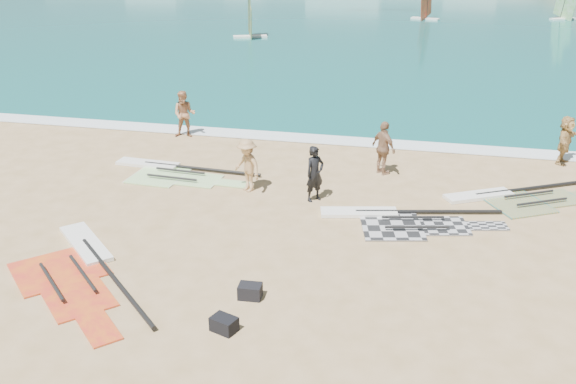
% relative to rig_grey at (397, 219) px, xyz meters
% --- Properties ---
extents(ground, '(300.00, 300.00, 0.00)m').
position_rel_rig_grey_xyz_m(ground, '(-1.86, -4.81, -0.05)').
color(ground, tan).
rests_on(ground, ground).
extents(surf_line, '(300.00, 1.20, 0.04)m').
position_rel_rig_grey_xyz_m(surf_line, '(-1.86, 7.49, -0.05)').
color(surf_line, white).
rests_on(surf_line, ground).
extents(rig_grey, '(5.85, 2.91, 0.20)m').
position_rel_rig_grey_xyz_m(rig_grey, '(0.00, 0.00, 0.00)').
color(rig_grey, black).
rests_on(rig_grey, ground).
extents(rig_green, '(5.79, 2.44, 0.20)m').
position_rel_rig_grey_xyz_m(rig_green, '(-8.53, 2.38, 0.00)').
color(rig_green, '#74CE36').
rests_on(rig_green, ground).
extents(rig_orange, '(5.57, 3.87, 0.20)m').
position_rel_rig_grey_xyz_m(rig_orange, '(3.77, 2.62, -0.00)').
color(rig_orange, '#FFA32C').
rests_on(rig_orange, ground).
extents(rig_red, '(5.20, 5.65, 0.21)m').
position_rel_rig_grey_xyz_m(rig_red, '(-8.07, -4.94, 0.00)').
color(rig_red, red).
rests_on(rig_red, ground).
extents(gear_bag_near, '(0.58, 0.44, 0.36)m').
position_rel_rig_grey_xyz_m(gear_bag_near, '(-3.26, -5.30, 0.13)').
color(gear_bag_near, black).
rests_on(gear_bag_near, ground).
extents(gear_bag_far, '(0.68, 0.57, 0.34)m').
position_rel_rig_grey_xyz_m(gear_bag_far, '(-3.45, -6.78, 0.12)').
color(gear_bag_far, black).
rests_on(gear_bag_far, ground).
extents(person_wetsuit, '(0.80, 0.81, 1.89)m').
position_rel_rig_grey_xyz_m(person_wetsuit, '(-2.81, 1.03, 0.89)').
color(person_wetsuit, black).
rests_on(person_wetsuit, ground).
extents(beachgoer_left, '(1.09, 0.92, 2.02)m').
position_rel_rig_grey_xyz_m(beachgoer_left, '(-9.55, 6.69, 0.96)').
color(beachgoer_left, '#B27A52').
rests_on(beachgoer_left, ground).
extents(beachgoer_mid, '(1.38, 1.26, 1.86)m').
position_rel_rig_grey_xyz_m(beachgoer_mid, '(-5.23, 1.36, 0.88)').
color(beachgoer_mid, tan).
rests_on(beachgoer_mid, ground).
extents(beachgoer_back, '(1.18, 1.17, 2.00)m').
position_rel_rig_grey_xyz_m(beachgoer_back, '(-0.81, 4.02, 0.95)').
color(beachgoer_back, '#956E52').
rests_on(beachgoer_back, ground).
extents(beachgoer_right, '(1.23, 1.82, 1.88)m').
position_rel_rig_grey_xyz_m(beachgoer_right, '(5.87, 6.69, 0.89)').
color(beachgoer_right, tan).
rests_on(beachgoer_right, ground).
extents(windsurfer_left, '(2.85, 3.17, 5.02)m').
position_rel_rig_grey_xyz_m(windsurfer_left, '(-14.01, 32.82, 1.36)').
color(windsurfer_left, white).
rests_on(windsurfer_left, ground).
extents(windsurfer_centre, '(2.81, 3.18, 4.94)m').
position_rel_rig_grey_xyz_m(windsurfer_centre, '(-0.33, 47.03, 1.35)').
color(windsurfer_centre, white).
rests_on(windsurfer_centre, ground).
extents(windsurfer_right, '(2.63, 2.81, 4.73)m').
position_rel_rig_grey_xyz_m(windsurfer_right, '(12.77, 49.86, 1.30)').
color(windsurfer_right, white).
rests_on(windsurfer_right, ground).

